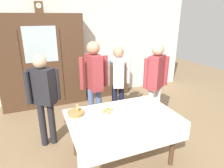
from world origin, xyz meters
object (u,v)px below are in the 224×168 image
(wall_cabinet, at_px, (42,62))
(tea_cup_front_edge, at_px, (126,111))
(bread_basket, at_px, (76,113))
(spoon_near_left, at_px, (124,107))
(person_behind_table_left, at_px, (156,78))
(tea_cup_mid_right, at_px, (154,116))
(dining_table, at_px, (123,123))
(spoon_front_edge, at_px, (94,126))
(bookshelf_low, at_px, (108,79))
(tea_cup_back_edge, at_px, (112,127))
(tea_cup_near_right, at_px, (163,110))
(person_near_right_end, at_px, (118,78))
(tea_cup_center, at_px, (149,101))
(person_by_cabinet, at_px, (44,93))
(person_behind_table_right, at_px, (94,79))
(pastry_plate, at_px, (108,111))
(mantel_clock, at_px, (39,7))
(book_stack, at_px, (108,62))
(spoon_near_right, at_px, (98,118))

(wall_cabinet, bearing_deg, tea_cup_front_edge, -68.41)
(bread_basket, height_order, spoon_near_left, bread_basket)
(wall_cabinet, distance_m, person_behind_table_left, 2.67)
(tea_cup_mid_right, height_order, person_behind_table_left, person_behind_table_left)
(dining_table, relative_size, spoon_front_edge, 12.97)
(bookshelf_low, bearing_deg, tea_cup_back_edge, -109.71)
(tea_cup_front_edge, bearing_deg, dining_table, -132.19)
(tea_cup_near_right, xyz_separation_m, bread_basket, (-1.22, 0.38, 0.01))
(wall_cabinet, height_order, person_near_right_end, wall_cabinet)
(bookshelf_low, bearing_deg, tea_cup_mid_right, -97.74)
(tea_cup_center, distance_m, spoon_near_left, 0.44)
(wall_cabinet, relative_size, spoon_front_edge, 18.16)
(spoon_front_edge, bearing_deg, person_by_cabinet, 119.95)
(bookshelf_low, distance_m, tea_cup_back_edge, 3.08)
(wall_cabinet, xyz_separation_m, person_behind_table_left, (1.88, -1.90, -0.07))
(person_behind_table_left, bearing_deg, person_behind_table_right, 163.74)
(bread_basket, xyz_separation_m, person_behind_table_right, (0.50, 0.70, 0.25))
(tea_cup_near_right, bearing_deg, pastry_plate, 159.82)
(mantel_clock, distance_m, pastry_plate, 2.89)
(book_stack, bearing_deg, person_near_right_end, -102.49)
(book_stack, relative_size, person_near_right_end, 0.14)
(tea_cup_front_edge, bearing_deg, person_behind_table_right, 102.37)
(tea_cup_near_right, distance_m, person_behind_table_right, 1.33)
(spoon_front_edge, bearing_deg, bookshelf_low, 65.91)
(bookshelf_low, xyz_separation_m, person_behind_table_left, (0.22, -1.95, 0.58))
(dining_table, relative_size, spoon_near_left, 12.97)
(spoon_front_edge, distance_m, person_by_cabinet, 1.11)
(bread_basket, distance_m, pastry_plate, 0.46)
(spoon_near_left, bearing_deg, bookshelf_low, 75.21)
(book_stack, height_order, tea_cup_back_edge, book_stack)
(dining_table, bearing_deg, bread_basket, 153.37)
(wall_cabinet, bearing_deg, spoon_near_right, -77.38)
(bread_basket, xyz_separation_m, pastry_plate, (0.45, -0.09, -0.02))
(tea_cup_mid_right, distance_m, person_behind_table_left, 1.09)
(tea_cup_near_right, xyz_separation_m, spoon_near_right, (-0.96, 0.17, -0.02))
(tea_cup_mid_right, distance_m, person_near_right_end, 1.40)
(person_behind_table_right, bearing_deg, tea_cup_center, -46.92)
(person_behind_table_left, bearing_deg, spoon_front_edge, -151.88)
(tea_cup_back_edge, distance_m, person_behind_table_left, 1.57)
(tea_cup_center, bearing_deg, tea_cup_mid_right, -113.91)
(mantel_clock, distance_m, bookshelf_low, 2.45)
(bookshelf_low, xyz_separation_m, person_near_right_end, (-0.32, -1.44, 0.51))
(pastry_plate, bearing_deg, bread_basket, 168.30)
(pastry_plate, xyz_separation_m, person_by_cabinet, (-0.84, 0.66, 0.17))
(tea_cup_near_right, relative_size, person_near_right_end, 0.08)
(book_stack, distance_m, person_behind_table_left, 1.96)
(spoon_front_edge, relative_size, person_behind_table_right, 0.07)
(spoon_near_right, bearing_deg, bookshelf_low, 66.52)
(pastry_plate, distance_m, spoon_near_left, 0.30)
(person_behind_table_right, bearing_deg, person_near_right_end, 19.06)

